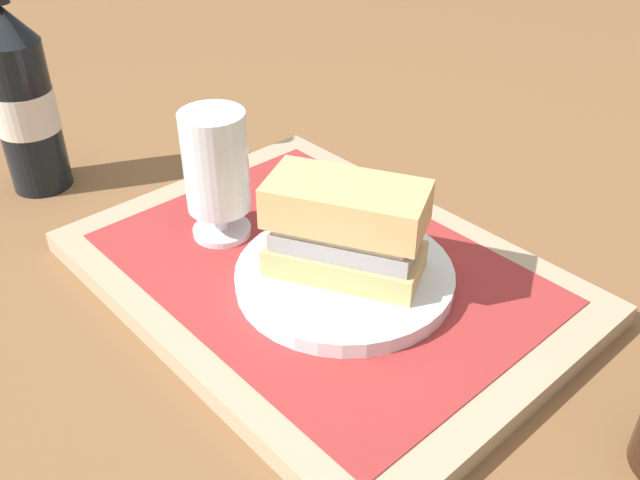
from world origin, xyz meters
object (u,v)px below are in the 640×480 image
at_px(plate, 348,274).
at_px(beer_bottle, 22,98).
at_px(beer_glass, 216,169).
at_px(sandwich, 345,225).

distance_m(plate, beer_bottle, 0.40).
bearing_deg(beer_bottle, beer_glass, -162.94).
bearing_deg(beer_bottle, plate, -163.52).
xyz_separation_m(sandwich, beer_bottle, (0.38, 0.11, 0.03)).
bearing_deg(plate, beer_bottle, 16.48).
bearing_deg(beer_bottle, sandwich, -163.62).
xyz_separation_m(sandwich, beer_glass, (0.13, 0.04, 0.01)).
distance_m(plate, beer_glass, 0.15).
bearing_deg(sandwich, beer_glass, -13.31).
distance_m(sandwich, beer_bottle, 0.39).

